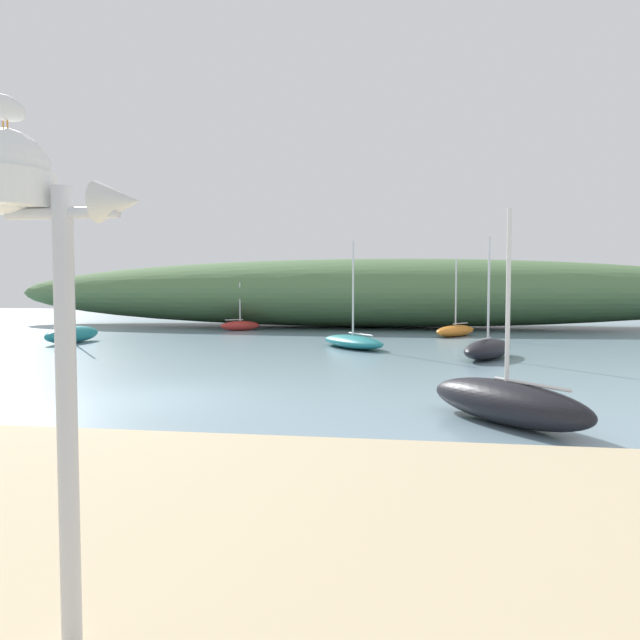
{
  "coord_description": "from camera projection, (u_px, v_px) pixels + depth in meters",
  "views": [
    {
      "loc": [
        5.5,
        -11.76,
        2.39
      ],
      "look_at": [
        2.62,
        7.88,
        1.37
      ],
      "focal_mm": 31.59,
      "sensor_mm": 36.0,
      "label": 1
    }
  ],
  "objects": [
    {
      "name": "sailboat_mid_channel",
      "position": [
        73.0,
        334.0,
        25.96
      ],
      "size": [
        1.31,
        3.64,
        4.48
      ],
      "color": "teal",
      "rests_on": "ground"
    },
    {
      "name": "sailboat_inner_mooring",
      "position": [
        353.0,
        341.0,
        23.64
      ],
      "size": [
        3.59,
        4.15,
        4.48
      ],
      "color": "teal",
      "rests_on": "ground"
    },
    {
      "name": "mast_structure",
      "position": [
        24.0,
        219.0,
        3.36
      ],
      "size": [
        1.12,
        0.55,
        3.15
      ],
      "color": "silver",
      "rests_on": "beach_sand"
    },
    {
      "name": "ground_plane",
      "position": [
        153.0,
        398.0,
        12.53
      ],
      "size": [
        120.0,
        120.0,
        0.0
      ],
      "primitive_type": "plane",
      "color": "#7A99A8"
    },
    {
      "name": "distant_hill",
      "position": [
        369.0,
        293.0,
        38.08
      ],
      "size": [
        50.6,
        11.1,
        4.56
      ],
      "primitive_type": "ellipsoid",
      "color": "#517547",
      "rests_on": "ground"
    },
    {
      "name": "seagull_on_radar",
      "position": [
        2.0,
        104.0,
        3.32
      ],
      "size": [
        0.2,
        0.37,
        0.25
      ],
      "color": "orange",
      "rests_on": "mast_structure"
    },
    {
      "name": "sailboat_near_shore",
      "position": [
        488.0,
        349.0,
        19.89
      ],
      "size": [
        2.65,
        3.77,
        4.31
      ],
      "color": "black",
      "rests_on": "ground"
    },
    {
      "name": "sailboat_far_right",
      "position": [
        240.0,
        325.0,
        34.15
      ],
      "size": [
        2.51,
        2.05,
        2.92
      ],
      "color": "#B72D28",
      "rests_on": "ground"
    },
    {
      "name": "sailboat_by_sandbar",
      "position": [
        455.0,
        330.0,
        29.75
      ],
      "size": [
        2.84,
        3.43,
        4.12
      ],
      "color": "orange",
      "rests_on": "ground"
    },
    {
      "name": "sailboat_west_reach",
      "position": [
        506.0,
        402.0,
        10.11
      ],
      "size": [
        3.01,
        3.36,
        3.86
      ],
      "color": "black",
      "rests_on": "ground"
    }
  ]
}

